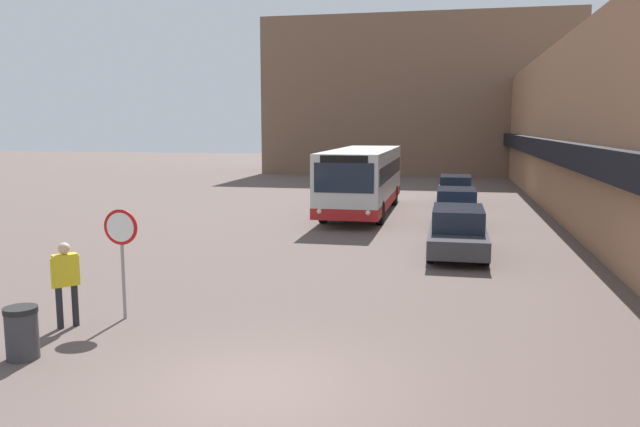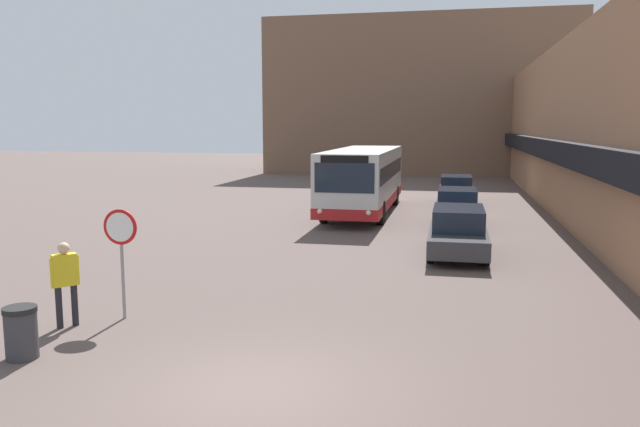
{
  "view_description": "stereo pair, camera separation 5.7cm",
  "coord_description": "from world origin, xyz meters",
  "px_view_note": "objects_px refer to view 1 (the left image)",
  "views": [
    {
      "loc": [
        2.89,
        -8.95,
        4.14
      ],
      "look_at": [
        -0.69,
        8.24,
        1.65
      ],
      "focal_mm": 35.0,
      "sensor_mm": 36.0,
      "label": 1
    },
    {
      "loc": [
        2.94,
        -8.93,
        4.14
      ],
      "look_at": [
        -0.69,
        8.24,
        1.65
      ],
      "focal_mm": 35.0,
      "sensor_mm": 36.0,
      "label": 2
    }
  ],
  "objects_px": {
    "pedestrian": "(66,277)",
    "stop_sign": "(121,240)",
    "parked_car_middle": "(456,208)",
    "parked_car_front": "(458,231)",
    "city_bus": "(363,179)",
    "parked_car_back": "(455,190)",
    "trash_bin": "(22,333)"
  },
  "relations": [
    {
      "from": "parked_car_middle",
      "to": "stop_sign",
      "type": "xyz_separation_m",
      "value": [
        -7.1,
        -14.27,
        0.97
      ]
    },
    {
      "from": "city_bus",
      "to": "parked_car_front",
      "type": "relative_size",
      "value": 2.27
    },
    {
      "from": "pedestrian",
      "to": "parked_car_back",
      "type": "bearing_deg",
      "value": 21.24
    },
    {
      "from": "parked_car_front",
      "to": "trash_bin",
      "type": "xyz_separation_m",
      "value": [
        -7.69,
        -10.95,
        -0.28
      ]
    },
    {
      "from": "parked_car_front",
      "to": "stop_sign",
      "type": "xyz_separation_m",
      "value": [
        -7.1,
        -8.45,
        0.98
      ]
    },
    {
      "from": "stop_sign",
      "to": "pedestrian",
      "type": "relative_size",
      "value": 1.34
    },
    {
      "from": "parked_car_front",
      "to": "stop_sign",
      "type": "distance_m",
      "value": 11.08
    },
    {
      "from": "pedestrian",
      "to": "stop_sign",
      "type": "bearing_deg",
      "value": -7.68
    },
    {
      "from": "trash_bin",
      "to": "parked_car_front",
      "type": "bearing_deg",
      "value": 54.93
    },
    {
      "from": "city_bus",
      "to": "pedestrian",
      "type": "distance_m",
      "value": 18.37
    },
    {
      "from": "parked_car_front",
      "to": "parked_car_back",
      "type": "distance_m",
      "value": 13.21
    },
    {
      "from": "city_bus",
      "to": "parked_car_middle",
      "type": "relative_size",
      "value": 2.51
    },
    {
      "from": "parked_car_back",
      "to": "trash_bin",
      "type": "height_order",
      "value": "parked_car_back"
    },
    {
      "from": "parked_car_front",
      "to": "parked_car_middle",
      "type": "height_order",
      "value": "parked_car_middle"
    },
    {
      "from": "parked_car_back",
      "to": "pedestrian",
      "type": "relative_size",
      "value": 2.59
    },
    {
      "from": "parked_car_back",
      "to": "stop_sign",
      "type": "xyz_separation_m",
      "value": [
        -7.1,
        -21.67,
        0.98
      ]
    },
    {
      "from": "parked_car_front",
      "to": "stop_sign",
      "type": "bearing_deg",
      "value": -130.02
    },
    {
      "from": "parked_car_front",
      "to": "pedestrian",
      "type": "xyz_separation_m",
      "value": [
        -7.95,
        -9.21,
        0.31
      ]
    },
    {
      "from": "city_bus",
      "to": "trash_bin",
      "type": "xyz_separation_m",
      "value": [
        -3.37,
        -19.74,
        -1.17
      ]
    },
    {
      "from": "parked_car_middle",
      "to": "pedestrian",
      "type": "bearing_deg",
      "value": -117.88
    },
    {
      "from": "parked_car_back",
      "to": "pedestrian",
      "type": "distance_m",
      "value": 23.79
    },
    {
      "from": "stop_sign",
      "to": "pedestrian",
      "type": "xyz_separation_m",
      "value": [
        -0.85,
        -0.76,
        -0.66
      ]
    },
    {
      "from": "parked_car_middle",
      "to": "pedestrian",
      "type": "xyz_separation_m",
      "value": [
        -7.95,
        -15.03,
        0.3
      ]
    },
    {
      "from": "stop_sign",
      "to": "trash_bin",
      "type": "distance_m",
      "value": 2.86
    },
    {
      "from": "city_bus",
      "to": "parked_car_front",
      "type": "height_order",
      "value": "city_bus"
    },
    {
      "from": "parked_car_front",
      "to": "pedestrian",
      "type": "height_order",
      "value": "pedestrian"
    },
    {
      "from": "stop_sign",
      "to": "parked_car_back",
      "type": "bearing_deg",
      "value": 71.86
    },
    {
      "from": "parked_car_middle",
      "to": "pedestrian",
      "type": "height_order",
      "value": "pedestrian"
    },
    {
      "from": "stop_sign",
      "to": "trash_bin",
      "type": "xyz_separation_m",
      "value": [
        -0.59,
        -2.5,
        -1.25
      ]
    },
    {
      "from": "parked_car_front",
      "to": "stop_sign",
      "type": "height_order",
      "value": "stop_sign"
    },
    {
      "from": "parked_car_front",
      "to": "pedestrian",
      "type": "bearing_deg",
      "value": -130.8
    },
    {
      "from": "pedestrian",
      "to": "trash_bin",
      "type": "distance_m",
      "value": 1.86
    }
  ]
}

